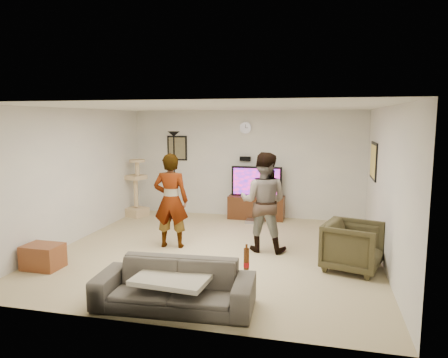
% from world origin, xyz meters
% --- Properties ---
extents(floor, '(5.50, 5.50, 0.02)m').
position_xyz_m(floor, '(0.00, 0.00, -0.01)').
color(floor, '#C6BA8D').
rests_on(floor, ground).
extents(ceiling, '(5.50, 5.50, 0.02)m').
position_xyz_m(ceiling, '(0.00, 0.00, 2.51)').
color(ceiling, silver).
rests_on(ceiling, wall_back).
extents(wall_back, '(5.50, 0.04, 2.50)m').
position_xyz_m(wall_back, '(0.00, 2.75, 1.25)').
color(wall_back, silver).
rests_on(wall_back, floor).
extents(wall_front, '(5.50, 0.04, 2.50)m').
position_xyz_m(wall_front, '(0.00, -2.75, 1.25)').
color(wall_front, silver).
rests_on(wall_front, floor).
extents(wall_left, '(0.04, 5.50, 2.50)m').
position_xyz_m(wall_left, '(-2.75, 0.00, 1.25)').
color(wall_left, silver).
rests_on(wall_left, floor).
extents(wall_right, '(0.04, 5.50, 2.50)m').
position_xyz_m(wall_right, '(2.75, 0.00, 1.25)').
color(wall_right, silver).
rests_on(wall_right, floor).
extents(wall_clock, '(0.26, 0.04, 0.26)m').
position_xyz_m(wall_clock, '(0.00, 2.72, 2.10)').
color(wall_clock, white).
rests_on(wall_clock, wall_back).
extents(wall_speaker, '(0.25, 0.10, 0.10)m').
position_xyz_m(wall_speaker, '(0.00, 2.69, 1.38)').
color(wall_speaker, black).
rests_on(wall_speaker, wall_back).
extents(picture_back, '(0.42, 0.03, 0.52)m').
position_xyz_m(picture_back, '(-1.70, 2.73, 1.60)').
color(picture_back, brown).
rests_on(picture_back, wall_back).
extents(picture_right, '(0.03, 0.78, 0.62)m').
position_xyz_m(picture_right, '(2.73, 1.60, 1.50)').
color(picture_right, '#FDCF61').
rests_on(picture_right, wall_right).
extents(tv_stand, '(1.29, 0.45, 0.54)m').
position_xyz_m(tv_stand, '(0.31, 2.50, 0.27)').
color(tv_stand, '#3C1F0F').
rests_on(tv_stand, floor).
extents(console_box, '(0.40, 0.30, 0.07)m').
position_xyz_m(console_box, '(0.34, 2.11, 0.04)').
color(console_box, '#A8A8B5').
rests_on(console_box, floor).
extents(tv, '(1.16, 0.08, 0.69)m').
position_xyz_m(tv, '(0.31, 2.50, 0.88)').
color(tv, black).
rests_on(tv, tv_stand).
extents(tv_screen, '(1.07, 0.01, 0.61)m').
position_xyz_m(tv_screen, '(0.31, 2.46, 0.88)').
color(tv_screen, '#EA185D').
rests_on(tv_screen, tv).
extents(floor_lamp, '(0.32, 0.32, 2.02)m').
position_xyz_m(floor_lamp, '(-1.57, 2.16, 1.01)').
color(floor_lamp, black).
rests_on(floor_lamp, floor).
extents(cat_tree, '(0.56, 0.56, 1.38)m').
position_xyz_m(cat_tree, '(-2.53, 2.11, 0.69)').
color(cat_tree, tan).
rests_on(cat_tree, floor).
extents(person_left, '(0.67, 0.49, 1.71)m').
position_xyz_m(person_left, '(-0.85, 0.03, 0.85)').
color(person_left, '#90929E').
rests_on(person_left, floor).
extents(person_right, '(0.88, 0.70, 1.74)m').
position_xyz_m(person_right, '(0.79, 0.22, 0.87)').
color(person_right, navy).
rests_on(person_right, floor).
extents(sofa, '(1.98, 0.88, 0.57)m').
position_xyz_m(sofa, '(0.06, -2.27, 0.28)').
color(sofa, '#4A463E').
rests_on(sofa, floor).
extents(throw_blanket, '(0.95, 0.77, 0.06)m').
position_xyz_m(throw_blanket, '(0.04, -2.27, 0.38)').
color(throw_blanket, beige).
rests_on(throw_blanket, sofa).
extents(beer_bottle, '(0.06, 0.06, 0.25)m').
position_xyz_m(beer_bottle, '(0.95, -2.27, 0.69)').
color(beer_bottle, '#552609').
rests_on(beer_bottle, sofa).
extents(armchair, '(1.02, 1.00, 0.75)m').
position_xyz_m(armchair, '(2.26, -0.42, 0.37)').
color(armchair, '#3A351F').
rests_on(armchair, floor).
extents(side_table, '(0.57, 0.44, 0.38)m').
position_xyz_m(side_table, '(-2.40, -1.48, 0.19)').
color(side_table, brown).
rests_on(side_table, floor).
extents(toy_ball, '(0.06, 0.06, 0.06)m').
position_xyz_m(toy_ball, '(-0.83, -0.52, 0.03)').
color(toy_ball, '#0BA596').
rests_on(toy_ball, floor).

